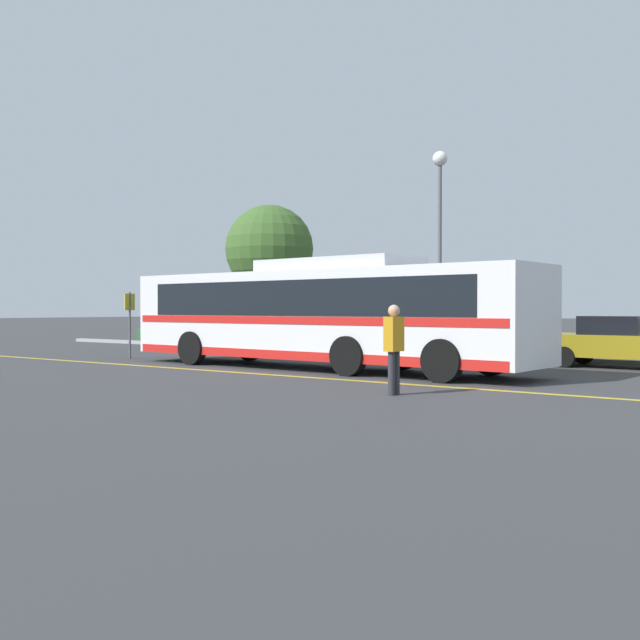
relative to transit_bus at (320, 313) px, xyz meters
name	(u,v)px	position (x,y,z in m)	size (l,w,h in m)	color
ground_plane	(311,368)	(-0.50, 0.21, -1.56)	(220.00, 220.00, 0.00)	#38383A
lane_strip_0	(268,375)	(-0.02, -2.20, -1.55)	(0.20, 32.73, 0.01)	gold
curb_strip	(434,354)	(-0.02, 6.68, -1.48)	(40.73, 0.36, 0.15)	#99999E
transit_bus	(320,313)	(0.00, 0.00, 0.00)	(13.14, 3.20, 3.03)	silver
parked_car_0	(189,333)	(-10.96, 5.42, -0.89)	(4.61, 1.98, 1.29)	#335B33
parked_car_1	(302,333)	(-4.93, 5.50, -0.81)	(4.37, 1.93, 1.45)	silver
parked_car_2	(463,336)	(1.51, 5.81, -0.78)	(4.49, 2.24, 1.53)	#9E9EA3
parked_car_3	(617,342)	(6.47, 5.43, -0.82)	(3.96, 1.87, 1.47)	olive
pedestrian_0	(394,343)	(4.86, -4.15, -0.55)	(0.23, 0.42, 1.76)	#2D2D33
bus_stop_sign	(130,316)	(-7.74, -0.33, -0.14)	(0.07, 0.40, 2.23)	#59595E
street_lamp	(440,206)	(-0.35, 7.73, 3.85)	(0.54, 0.54, 7.39)	#59595E
tree_0	(270,249)	(-10.33, 9.92, 2.88)	(4.11, 4.11, 6.51)	#513823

